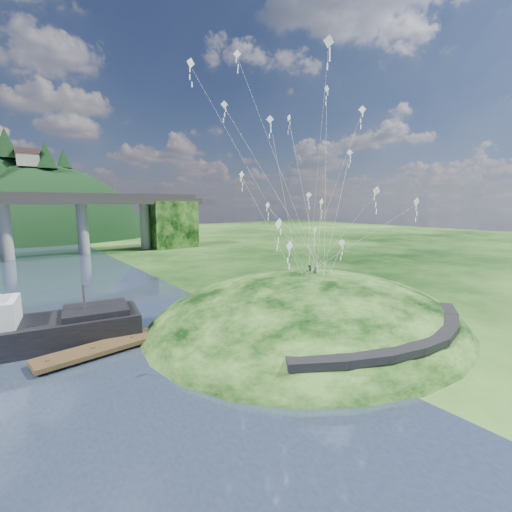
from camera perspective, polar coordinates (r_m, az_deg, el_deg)
ground at (r=31.67m, az=0.83°, el=-14.69°), size 320.00×320.00×0.00m
grass_hill at (r=38.59m, az=8.56°, el=-12.75°), size 36.00×32.00×13.00m
footpath at (r=30.45m, az=24.37°, el=-12.28°), size 22.29×5.84×0.83m
work_barge at (r=36.65m, az=-35.90°, el=-10.14°), size 20.97×8.98×7.11m
wooden_dock at (r=33.61m, az=-19.95°, el=-12.91°), size 15.80×4.28×1.12m
kite_flyers at (r=39.00m, az=9.14°, el=-1.55°), size 1.29×1.97×1.56m
kite_swarm at (r=36.88m, az=8.30°, el=14.76°), size 20.56×17.09×20.91m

